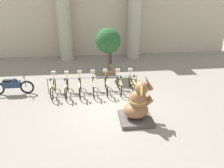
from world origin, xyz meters
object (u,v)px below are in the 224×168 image
bicycle_1 (66,86)px  elephant_statue (137,106)px  bicycle_0 (53,86)px  bicycle_3 (93,85)px  motorcycle (12,86)px  person_pedestrian (111,49)px  bicycle_6 (132,83)px  bicycle_2 (80,86)px  bicycle_4 (106,84)px  bicycle_5 (119,84)px  potted_tree (108,42)px

bicycle_1 → elephant_statue: bearing=-42.6°
bicycle_0 → bicycle_3: (1.92, -0.04, 0.00)m
bicycle_0 → motorcycle: (-1.94, 0.21, 0.05)m
person_pedestrian → bicycle_6: bearing=-82.4°
bicycle_2 → bicycle_4: same height
bicycle_2 → bicycle_5: (1.92, 0.04, 0.00)m
bicycle_4 → bicycle_5: (0.64, -0.02, 0.00)m
bicycle_1 → bicycle_3: 1.28m
bicycle_6 → potted_tree: potted_tree is taller
bicycle_2 → bicycle_5: same height
bicycle_6 → potted_tree: bearing=112.7°
bicycle_0 → person_pedestrian: (3.24, 4.43, 0.62)m
bicycle_3 → bicycle_4: same height
bicycle_0 → bicycle_6: (3.83, 0.00, 0.00)m
elephant_statue → motorcycle: 6.18m
bicycle_0 → bicycle_1: same height
bicycle_3 → person_pedestrian: bearing=73.5°
person_pedestrian → potted_tree: 2.37m
bicycle_1 → potted_tree: (2.24, 2.33, 1.54)m
bicycle_0 → bicycle_4: (2.56, 0.01, 0.00)m
bicycle_4 → bicycle_5: bearing=-2.1°
bicycle_1 → bicycle_5: 2.56m
bicycle_5 → motorcycle: bicycle_5 is taller
bicycle_2 → elephant_statue: size_ratio=0.87×
bicycle_6 → motorcycle: size_ratio=0.80×
bicycle_6 → bicycle_5: bearing=-178.7°
potted_tree → bicycle_3: bearing=-112.7°
bicycle_5 → bicycle_3: bearing=-178.7°
motorcycle → person_pedestrian: person_pedestrian is taller
motorcycle → elephant_statue: bearing=-28.1°
bicycle_5 → motorcycle: size_ratio=0.80×
bicycle_0 → elephant_statue: size_ratio=0.87×
motorcycle → person_pedestrian: bearing=39.2°
bicycle_0 → bicycle_5: same height
motorcycle → potted_tree: potted_tree is taller
bicycle_0 → bicycle_5: size_ratio=1.00×
bicycle_4 → elephant_statue: 2.89m
bicycle_3 → bicycle_5: size_ratio=1.00×
bicycle_0 → person_pedestrian: 5.52m
bicycle_5 → bicycle_6: 0.64m
bicycle_0 → person_pedestrian: bearing=53.8°
bicycle_6 → bicycle_1: bearing=-178.9°
bicycle_4 → elephant_statue: size_ratio=0.87×
bicycle_0 → person_pedestrian: size_ratio=0.96×
bicycle_4 → potted_tree: bearing=81.7°
elephant_statue → potted_tree: size_ratio=0.69×
bicycle_4 → motorcycle: size_ratio=0.80×
bicycle_0 → bicycle_2: bearing=-2.5°
bicycle_5 → potted_tree: bearing=97.8°
bicycle_3 → potted_tree: size_ratio=0.60×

